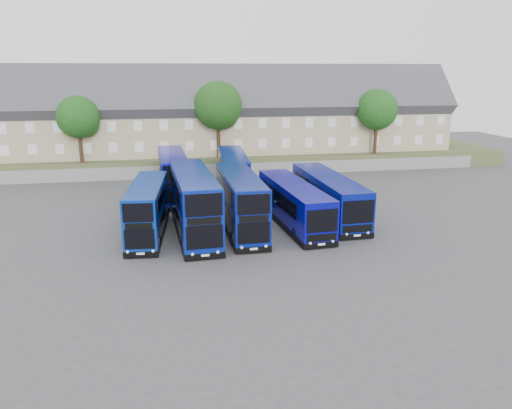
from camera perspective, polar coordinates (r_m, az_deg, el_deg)
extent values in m
plane|color=#404045|center=(37.19, -2.97, -4.35)|extent=(120.00, 120.00, 0.00)
cube|color=slate|center=(60.09, -5.97, 3.87)|extent=(70.00, 0.40, 1.50)
cube|color=#464C2B|center=(69.87, -6.63, 5.63)|extent=(80.00, 20.00, 2.00)
cube|color=tan|center=(68.09, -27.24, 7.23)|extent=(6.00, 8.00, 6.00)
cube|color=brown|center=(67.28, -26.70, 13.10)|extent=(0.60, 0.90, 1.40)
cube|color=tan|center=(66.62, -22.27, 7.64)|extent=(6.00, 8.00, 6.00)
cube|color=#37373C|center=(66.35, -22.53, 10.20)|extent=(6.00, 10.40, 10.40)
cube|color=brown|center=(65.92, -21.56, 13.62)|extent=(0.60, 0.90, 1.40)
cube|color=tan|center=(65.65, -17.10, 8.00)|extent=(6.00, 8.00, 6.00)
cube|color=#37373C|center=(65.39, -17.31, 10.60)|extent=(6.00, 10.40, 10.40)
cube|color=brown|center=(65.08, -16.23, 14.06)|extent=(0.60, 0.90, 1.40)
cube|color=tan|center=(65.23, -11.81, 8.30)|extent=(6.00, 8.00, 6.00)
cube|color=#37373C|center=(64.96, -11.96, 10.92)|extent=(6.00, 10.40, 10.40)
cube|color=brown|center=(64.80, -10.78, 14.37)|extent=(0.60, 0.90, 1.40)
cube|color=tan|center=(65.36, -6.50, 8.53)|extent=(6.00, 8.00, 6.00)
cube|color=#37373C|center=(65.09, -6.58, 11.15)|extent=(6.00, 10.40, 10.40)
cube|color=brown|center=(65.07, -5.32, 14.57)|extent=(0.60, 0.90, 1.40)
cube|color=tan|center=(66.04, -1.24, 8.69)|extent=(6.00, 8.00, 6.00)
cube|color=#37373C|center=(65.77, -1.25, 11.28)|extent=(6.00, 10.40, 10.40)
cube|color=brown|center=(65.88, 0.06, 14.64)|extent=(0.60, 0.90, 1.40)
cube|color=tan|center=(67.24, 3.88, 8.77)|extent=(6.00, 8.00, 6.00)
cube|color=#37373C|center=(66.98, 3.92, 11.32)|extent=(6.00, 10.40, 10.40)
cube|color=brown|center=(67.23, 5.26, 14.59)|extent=(0.60, 0.90, 1.40)
cube|color=tan|center=(68.95, 8.77, 8.79)|extent=(6.00, 8.00, 6.00)
cube|color=#37373C|center=(68.70, 8.88, 11.28)|extent=(6.00, 10.40, 10.40)
cube|color=brown|center=(69.07, 10.22, 14.43)|extent=(0.60, 0.90, 1.40)
cube|color=tan|center=(71.13, 13.40, 8.75)|extent=(6.00, 8.00, 6.00)
cube|color=#37373C|center=(70.88, 13.55, 11.15)|extent=(6.00, 10.40, 10.40)
cube|color=brown|center=(71.36, 14.88, 14.19)|extent=(0.60, 0.90, 1.40)
cube|color=tan|center=(73.73, 17.73, 8.66)|extent=(6.00, 8.00, 6.00)
cube|color=#37373C|center=(73.49, 17.92, 10.98)|extent=(6.00, 10.40, 10.40)
cube|color=brown|center=(74.08, 19.22, 13.88)|extent=(0.60, 0.90, 1.40)
cube|color=#082C94|center=(38.94, -12.29, -0.39)|extent=(3.16, 10.28, 3.70)
cube|color=black|center=(39.48, -12.14, -3.05)|extent=(3.20, 10.32, 0.45)
cube|color=black|center=(34.34, -13.17, -3.89)|extent=(2.00, 0.23, 1.38)
cube|color=black|center=(33.80, -13.36, -0.94)|extent=(2.00, 0.23, 1.29)
cylinder|color=black|center=(36.87, -14.19, -4.15)|extent=(0.38, 1.02, 1.00)
cube|color=navy|center=(38.74, -7.12, 0.35)|extent=(3.38, 12.18, 4.47)
cube|color=black|center=(39.37, -7.01, -2.86)|extent=(3.42, 12.23, 0.45)
cube|color=black|center=(33.22, -5.88, -3.71)|extent=(2.44, 0.19, 1.64)
cube|color=black|center=(32.59, -5.98, -0.06)|extent=(2.44, 0.19, 1.53)
cylinder|color=black|center=(35.59, -8.26, -4.54)|extent=(0.35, 1.01, 1.00)
cube|color=navy|center=(39.34, -1.77, 0.43)|extent=(2.66, 11.19, 4.12)
cube|color=black|center=(39.92, -1.75, -2.50)|extent=(2.70, 11.23, 0.45)
cube|color=black|center=(34.27, -0.24, -3.26)|extent=(2.24, 0.09, 1.52)
cube|color=black|center=(33.69, -0.25, 0.02)|extent=(2.24, 0.09, 1.42)
cylinder|color=black|center=(36.52, -2.63, -3.88)|extent=(0.31, 1.00, 1.00)
cube|color=#080B9E|center=(50.33, -9.47, 3.45)|extent=(2.87, 11.11, 4.06)
cube|color=black|center=(50.79, -9.37, 1.15)|extent=(2.91, 11.15, 0.45)
cube|color=black|center=(45.10, -9.05, 1.04)|extent=(2.21, 0.13, 1.50)
cube|color=black|center=(44.67, -9.16, 3.53)|extent=(2.21, 0.13, 1.40)
cylinder|color=black|center=(47.48, -10.49, 0.37)|extent=(0.33, 1.01, 1.00)
cube|color=navy|center=(50.41, -2.61, 3.60)|extent=(3.12, 10.94, 3.97)
cube|color=black|center=(50.85, -2.59, 1.35)|extent=(3.17, 10.99, 0.45)
cube|color=black|center=(45.29, -2.09, 1.24)|extent=(2.16, 0.19, 1.47)
cube|color=black|center=(44.86, -2.11, 3.67)|extent=(2.16, 0.19, 1.38)
cylinder|color=black|center=(47.63, -3.59, 0.64)|extent=(0.36, 1.02, 1.00)
cube|color=#07088D|center=(41.04, 4.34, 0.27)|extent=(3.48, 12.64, 3.08)
cube|color=black|center=(41.47, 4.29, -1.86)|extent=(3.52, 12.68, 0.45)
cube|color=black|center=(35.32, 7.59, -1.88)|extent=(2.30, 0.22, 1.67)
cylinder|color=black|center=(37.41, 4.60, -3.44)|extent=(0.37, 1.02, 1.00)
cube|color=#071182|center=(43.59, 8.25, 1.14)|extent=(3.05, 13.13, 3.24)
cube|color=black|center=(44.02, 8.17, -0.97)|extent=(3.09, 13.17, 0.45)
cube|color=black|center=(37.64, 11.64, -0.84)|extent=(2.42, 0.12, 1.74)
cylinder|color=black|center=(39.67, 8.64, -2.48)|extent=(0.33, 1.01, 1.00)
cylinder|color=#382314|center=(61.15, -19.40, 6.26)|extent=(0.44, 0.44, 3.75)
sphere|color=#103A11|center=(60.78, -19.67, 9.40)|extent=(4.80, 4.80, 4.80)
sphere|color=#103A11|center=(61.15, -18.99, 8.78)|extent=(3.30, 3.30, 3.30)
cylinder|color=#382314|center=(61.17, -4.29, 7.43)|extent=(0.44, 0.44, 4.50)
sphere|color=#19360E|center=(60.77, -4.36, 11.22)|extent=(5.76, 5.76, 5.76)
sphere|color=#19360E|center=(61.30, -3.82, 10.42)|extent=(3.96, 3.96, 3.96)
cylinder|color=#382314|center=(65.90, 13.47, 7.39)|extent=(0.44, 0.44, 4.00)
sphere|color=black|center=(65.54, 13.67, 10.51)|extent=(5.12, 5.12, 5.12)
sphere|color=black|center=(66.21, 13.97, 9.84)|extent=(3.52, 3.52, 3.52)
cylinder|color=#382314|center=(74.70, 15.59, 8.21)|extent=(0.44, 0.44, 4.25)
sphere|color=#143C10|center=(74.37, 15.80, 11.14)|extent=(5.44, 5.44, 5.44)
sphere|color=#143C10|center=(75.05, 16.04, 10.50)|extent=(3.74, 3.74, 3.74)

